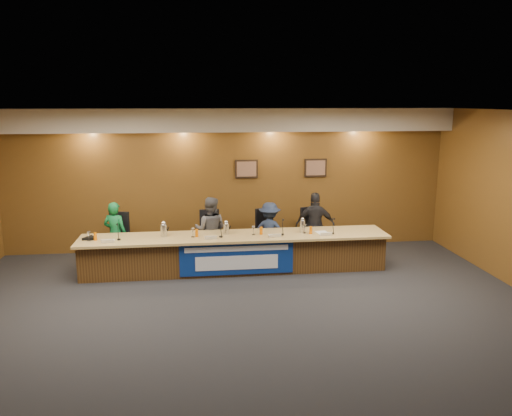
{
  "coord_description": "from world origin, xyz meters",
  "views": [
    {
      "loc": [
        -0.76,
        -7.19,
        3.36
      ],
      "look_at": [
        0.45,
        2.62,
        1.23
      ],
      "focal_mm": 35.0,
      "sensor_mm": 36.0,
      "label": 1
    }
  ],
  "objects_px": {
    "panelist_c": "(270,231)",
    "carafe_right": "(302,226)",
    "banner": "(237,259)",
    "panelist_b": "(210,230)",
    "dais_body": "(235,254)",
    "office_chair_c": "(269,237)",
    "carafe_mid": "(226,229)",
    "panelist_d": "(315,226)",
    "panelist_a": "(115,234)",
    "office_chair_d": "(314,235)",
    "office_chair_b": "(210,239)",
    "office_chair_a": "(117,242)",
    "carafe_left": "(164,230)",
    "speakerphone": "(90,238)"
  },
  "relations": [
    {
      "from": "panelist_d",
      "to": "office_chair_d",
      "type": "xyz_separation_m",
      "value": [
        0.0,
        0.1,
        -0.24
      ]
    },
    {
      "from": "panelist_b",
      "to": "office_chair_d",
      "type": "xyz_separation_m",
      "value": [
        2.26,
        0.1,
        -0.22
      ]
    },
    {
      "from": "panelist_d",
      "to": "office_chair_c",
      "type": "bearing_deg",
      "value": 5.0
    },
    {
      "from": "banner",
      "to": "carafe_mid",
      "type": "xyz_separation_m",
      "value": [
        -0.17,
        0.47,
        0.48
      ]
    },
    {
      "from": "office_chair_d",
      "to": "carafe_right",
      "type": "xyz_separation_m",
      "value": [
        -0.42,
        -0.73,
        0.4
      ]
    },
    {
      "from": "panelist_d",
      "to": "carafe_mid",
      "type": "bearing_deg",
      "value": 26.52
    },
    {
      "from": "panelist_a",
      "to": "office_chair_c",
      "type": "bearing_deg",
      "value": -159.68
    },
    {
      "from": "office_chair_b",
      "to": "office_chair_a",
      "type": "bearing_deg",
      "value": 177.5
    },
    {
      "from": "banner",
      "to": "carafe_right",
      "type": "distance_m",
      "value": 1.51
    },
    {
      "from": "panelist_b",
      "to": "carafe_right",
      "type": "xyz_separation_m",
      "value": [
        1.84,
        -0.63,
        0.18
      ]
    },
    {
      "from": "office_chair_c",
      "to": "carafe_right",
      "type": "distance_m",
      "value": 1.01
    },
    {
      "from": "banner",
      "to": "carafe_mid",
      "type": "height_order",
      "value": "carafe_mid"
    },
    {
      "from": "office_chair_d",
      "to": "carafe_left",
      "type": "xyz_separation_m",
      "value": [
        -3.18,
        -0.69,
        0.39
      ]
    },
    {
      "from": "panelist_a",
      "to": "carafe_left",
      "type": "distance_m",
      "value": 1.2
    },
    {
      "from": "dais_body",
      "to": "panelist_b",
      "type": "distance_m",
      "value": 0.84
    },
    {
      "from": "office_chair_c",
      "to": "dais_body",
      "type": "bearing_deg",
      "value": -157.56
    },
    {
      "from": "panelist_b",
      "to": "dais_body",
      "type": "bearing_deg",
      "value": 140.39
    },
    {
      "from": "panelist_b",
      "to": "carafe_right",
      "type": "relative_size",
      "value": 5.44
    },
    {
      "from": "panelist_d",
      "to": "carafe_left",
      "type": "distance_m",
      "value": 3.24
    },
    {
      "from": "panelist_a",
      "to": "speakerphone",
      "type": "height_order",
      "value": "panelist_a"
    },
    {
      "from": "panelist_c",
      "to": "office_chair_d",
      "type": "distance_m",
      "value": 1.01
    },
    {
      "from": "panelist_d",
      "to": "office_chair_b",
      "type": "xyz_separation_m",
      "value": [
        -2.26,
        0.1,
        -0.24
      ]
    },
    {
      "from": "dais_body",
      "to": "office_chair_c",
      "type": "height_order",
      "value": "dais_body"
    },
    {
      "from": "panelist_d",
      "to": "carafe_mid",
      "type": "height_order",
      "value": "panelist_d"
    },
    {
      "from": "dais_body",
      "to": "office_chair_c",
      "type": "distance_m",
      "value": 1.07
    },
    {
      "from": "office_chair_a",
      "to": "carafe_right",
      "type": "xyz_separation_m",
      "value": [
        3.79,
        -0.73,
        0.4
      ]
    },
    {
      "from": "office_chair_d",
      "to": "dais_body",
      "type": "bearing_deg",
      "value": -176.25
    },
    {
      "from": "banner",
      "to": "panelist_b",
      "type": "height_order",
      "value": "panelist_b"
    },
    {
      "from": "banner",
      "to": "office_chair_c",
      "type": "bearing_deg",
      "value": 54.77
    },
    {
      "from": "office_chair_d",
      "to": "speakerphone",
      "type": "bearing_deg",
      "value": 171.14
    },
    {
      "from": "panelist_b",
      "to": "office_chair_d",
      "type": "bearing_deg",
      "value": -164.88
    },
    {
      "from": "banner",
      "to": "panelist_a",
      "type": "height_order",
      "value": "panelist_a"
    },
    {
      "from": "banner",
      "to": "panelist_b",
      "type": "relative_size",
      "value": 1.57
    },
    {
      "from": "office_chair_a",
      "to": "speakerphone",
      "type": "distance_m",
      "value": 0.87
    },
    {
      "from": "panelist_a",
      "to": "carafe_left",
      "type": "relative_size",
      "value": 5.56
    },
    {
      "from": "panelist_c",
      "to": "carafe_right",
      "type": "bearing_deg",
      "value": 149.93
    },
    {
      "from": "office_chair_d",
      "to": "panelist_a",
      "type": "bearing_deg",
      "value": 163.57
    },
    {
      "from": "carafe_mid",
      "to": "panelist_b",
      "type": "bearing_deg",
      "value": 118.44
    },
    {
      "from": "panelist_b",
      "to": "carafe_mid",
      "type": "xyz_separation_m",
      "value": [
        0.3,
        -0.55,
        0.16
      ]
    },
    {
      "from": "office_chair_d",
      "to": "carafe_left",
      "type": "distance_m",
      "value": 3.28
    },
    {
      "from": "carafe_left",
      "to": "carafe_right",
      "type": "height_order",
      "value": "carafe_right"
    },
    {
      "from": "banner",
      "to": "office_chair_d",
      "type": "height_order",
      "value": "banner"
    },
    {
      "from": "office_chair_b",
      "to": "office_chair_c",
      "type": "xyz_separation_m",
      "value": [
        1.26,
        0.0,
        0.0
      ]
    },
    {
      "from": "panelist_c",
      "to": "carafe_mid",
      "type": "distance_m",
      "value": 1.13
    },
    {
      "from": "banner",
      "to": "office_chair_b",
      "type": "xyz_separation_m",
      "value": [
        -0.47,
        1.12,
        0.1
      ]
    },
    {
      "from": "dais_body",
      "to": "carafe_mid",
      "type": "height_order",
      "value": "carafe_mid"
    },
    {
      "from": "carafe_right",
      "to": "speakerphone",
      "type": "height_order",
      "value": "carafe_right"
    },
    {
      "from": "dais_body",
      "to": "panelist_c",
      "type": "xyz_separation_m",
      "value": [
        0.79,
        0.61,
        0.28
      ]
    },
    {
      "from": "panelist_d",
      "to": "office_chair_d",
      "type": "height_order",
      "value": "panelist_d"
    },
    {
      "from": "carafe_mid",
      "to": "speakerphone",
      "type": "distance_m",
      "value": 2.63
    }
  ]
}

